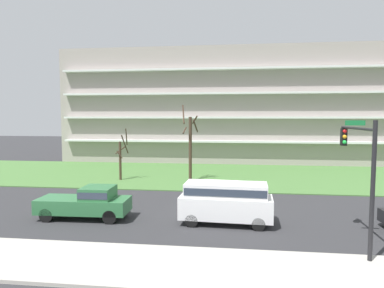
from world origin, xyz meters
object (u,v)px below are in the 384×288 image
tree_left (190,145)px  pickup_green_near_left (88,202)px  van_white_center_right (226,200)px  tree_far_left (121,157)px  traffic_signal_mast (361,163)px

tree_left → pickup_green_near_left: 13.51m
pickup_green_near_left → van_white_center_right: (8.24, -0.01, 0.38)m
tree_far_left → van_white_center_right: tree_far_left is taller
tree_far_left → traffic_signal_mast: size_ratio=0.84×
tree_left → tree_far_left: bearing=-176.6°
tree_left → van_white_center_right: bearing=-73.7°
tree_left → traffic_signal_mast: (9.70, -15.65, 0.55)m
pickup_green_near_left → van_white_center_right: 8.25m
pickup_green_near_left → tree_left: bearing=68.0°
van_white_center_right → traffic_signal_mast: 7.33m
tree_far_left → pickup_green_near_left: size_ratio=0.92×
traffic_signal_mast → van_white_center_right: bearing=152.3°
tree_left → traffic_signal_mast: tree_left is taller
tree_left → pickup_green_near_left: tree_left is taller
pickup_green_near_left → traffic_signal_mast: (14.30, -3.18, 3.02)m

